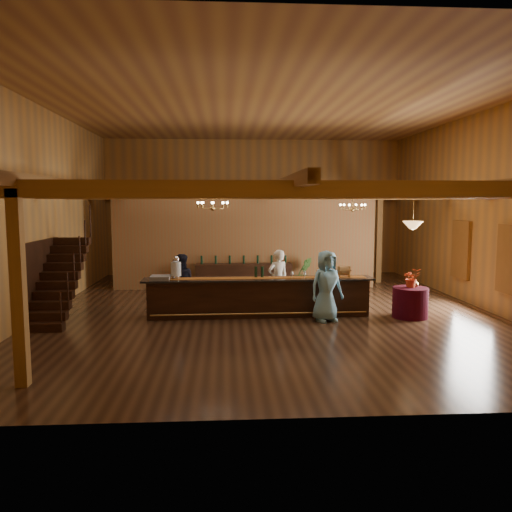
{
  "coord_description": "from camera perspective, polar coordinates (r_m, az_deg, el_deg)",
  "views": [
    {
      "loc": [
        -1.19,
        -13.59,
        3.0
      ],
      "look_at": [
        -0.32,
        0.43,
        1.46
      ],
      "focal_mm": 35.0,
      "sensor_mm": 36.0,
      "label": 1
    }
  ],
  "objects": [
    {
      "name": "beam_grid",
      "position": [
        14.15,
        1.26,
        7.23
      ],
      "size": [
        11.9,
        13.9,
        0.39
      ],
      "color": "#965E29",
      "rests_on": "wall_left"
    },
    {
      "name": "staircase",
      "position": [
        13.69,
        -21.68,
        -2.59
      ],
      "size": [
        1.0,
        2.8,
        2.0
      ],
      "color": "black",
      "rests_on": "floor"
    },
    {
      "name": "wall_left",
      "position": [
        14.42,
        -23.14,
        4.77
      ],
      "size": [
        0.1,
        14.0,
        5.5
      ],
      "primitive_type": "cube",
      "color": "#BA8038",
      "rests_on": "floor"
    },
    {
      "name": "round_table",
      "position": [
        13.57,
        17.21,
        -5.11
      ],
      "size": [
        0.91,
        0.91,
        0.78
      ],
      "primitive_type": "cylinder",
      "color": "#3C0411",
      "rests_on": "floor"
    },
    {
      "name": "table_flowers",
      "position": [
        13.54,
        17.36,
        -2.38
      ],
      "size": [
        0.46,
        0.4,
        0.5
      ],
      "primitive_type": "imported",
      "rotation": [
        0.0,
        0.0,
        -0.02
      ],
      "color": "#C7451E",
      "rests_on": "round_table"
    },
    {
      "name": "chandelier_left",
      "position": [
        13.1,
        -4.97,
        5.84
      ],
      "size": [
        0.8,
        0.8,
        0.44
      ],
      "color": "#A1793B",
      "rests_on": "beam_grid"
    },
    {
      "name": "window_right_back",
      "position": [
        16.31,
        22.41,
        0.69
      ],
      "size": [
        0.12,
        1.05,
        1.75
      ],
      "primitive_type": "cube",
      "color": "white",
      "rests_on": "wall_right"
    },
    {
      "name": "backbar_shelf",
      "position": [
        16.9,
        -1.4,
        -2.41
      ],
      "size": [
        3.24,
        0.53,
        0.91
      ],
      "primitive_type": "cube",
      "rotation": [
        0.0,
        0.0,
        0.01
      ],
      "color": "black",
      "rests_on": "floor"
    },
    {
      "name": "beverage_dispenser",
      "position": [
        13.05,
        -9.13,
        -1.35
      ],
      "size": [
        0.26,
        0.26,
        0.6
      ],
      "color": "silver",
      "rests_on": "tasting_bar"
    },
    {
      "name": "wall_front",
      "position": [
        6.71,
        6.68,
        4.08
      ],
      "size": [
        12.0,
        0.1,
        5.5
      ],
      "primitive_type": "cube",
      "color": "#BA8038",
      "rests_on": "floor"
    },
    {
      "name": "partition_wall",
      "position": [
        17.17,
        -1.25,
        1.41
      ],
      "size": [
        9.0,
        0.18,
        3.1
      ],
      "primitive_type": "cube",
      "color": "brown",
      "rests_on": "floor"
    },
    {
      "name": "bar_bottle_0",
      "position": [
        13.12,
        -0.01,
        -1.83
      ],
      "size": [
        0.07,
        0.07,
        0.3
      ],
      "primitive_type": "cylinder",
      "color": "black",
      "rests_on": "tasting_bar"
    },
    {
      "name": "floor_plant",
      "position": [
        17.01,
        5.43,
        -2.01
      ],
      "size": [
        0.73,
        0.65,
        1.12
      ],
      "primitive_type": "imported",
      "rotation": [
        0.0,
        0.0,
        0.28
      ],
      "color": "#2A4C1B",
      "rests_on": "floor"
    },
    {
      "name": "ceiling",
      "position": [
        13.87,
        1.47,
        16.64
      ],
      "size": [
        14.0,
        14.0,
        0.0
      ],
      "primitive_type": "plane",
      "rotation": [
        3.14,
        0.0,
        0.0
      ],
      "color": "#AF7D3D",
      "rests_on": "wall_back"
    },
    {
      "name": "floor",
      "position": [
        13.97,
        1.41,
        -6.14
      ],
      "size": [
        14.0,
        14.0,
        0.0
      ],
      "primitive_type": "plane",
      "color": "#482E1D",
      "rests_on": "ground"
    },
    {
      "name": "backroom_boxes",
      "position": [
        19.27,
        -0.87,
        -1.11
      ],
      "size": [
        4.1,
        0.6,
        1.1
      ],
      "color": "black",
      "rests_on": "floor"
    },
    {
      "name": "wall_right",
      "position": [
        15.38,
        24.39,
        4.77
      ],
      "size": [
        0.1,
        14.0,
        5.5
      ],
      "primitive_type": "cube",
      "color": "#BA8038",
      "rests_on": "floor"
    },
    {
      "name": "guest",
      "position": [
        12.61,
        8.05,
        -3.41
      ],
      "size": [
        1.01,
        0.82,
        1.79
      ],
      "primitive_type": "imported",
      "rotation": [
        0.0,
        0.0,
        0.33
      ],
      "color": "#80C7E6",
      "rests_on": "floor"
    },
    {
      "name": "table_vase",
      "position": [
        13.61,
        17.69,
        -2.71
      ],
      "size": [
        0.17,
        0.17,
        0.33
      ],
      "primitive_type": "imported",
      "rotation": [
        0.0,
        0.0,
        0.05
      ],
      "color": "#A1793B",
      "rests_on": "round_table"
    },
    {
      "name": "tasting_bar",
      "position": [
        13.12,
        0.32,
        -4.68
      ],
      "size": [
        6.04,
        0.86,
        1.02
      ],
      "rotation": [
        0.0,
        0.0,
        0.01
      ],
      "color": "black",
      "rests_on": "floor"
    },
    {
      "name": "raffle_drum",
      "position": [
        13.33,
        10.01,
        -1.68
      ],
      "size": [
        0.34,
        0.24,
        0.3
      ],
      "color": "#A57030",
      "rests_on": "tasting_bar"
    },
    {
      "name": "bartender",
      "position": [
        13.92,
        2.51,
        -2.7
      ],
      "size": [
        0.71,
        0.6,
        1.67
      ],
      "primitive_type": "imported",
      "rotation": [
        0.0,
        0.0,
        3.52
      ],
      "color": "white",
      "rests_on": "floor"
    },
    {
      "name": "pendant_lamp",
      "position": [
        13.33,
        17.49,
        3.4
      ],
      "size": [
        0.52,
        0.52,
        0.9
      ],
      "color": "#A1793B",
      "rests_on": "beam_grid"
    },
    {
      "name": "staff_second",
      "position": [
        13.87,
        -8.59,
        -2.99
      ],
      "size": [
        0.8,
        0.65,
        1.57
      ],
      "primitive_type": "imported",
      "rotation": [
        0.0,
        0.0,
        3.21
      ],
      "color": "black",
      "rests_on": "floor"
    },
    {
      "name": "support_posts",
      "position": [
        13.22,
        1.62,
        0.18
      ],
      "size": [
        9.2,
        10.2,
        3.2
      ],
      "color": "#965E29",
      "rests_on": "floor"
    },
    {
      "name": "glass_rack_tray",
      "position": [
        13.02,
        -10.88,
        -2.44
      ],
      "size": [
        0.5,
        0.5,
        0.1
      ],
      "primitive_type": "cube",
      "color": "gray",
      "rests_on": "tasting_bar"
    },
    {
      "name": "chandelier_right",
      "position": [
        15.69,
        10.99,
        5.55
      ],
      "size": [
        0.8,
        0.8,
        0.52
      ],
      "color": "#A1793B",
      "rests_on": "beam_grid"
    },
    {
      "name": "window_right_front",
      "position": [
        14.03,
        27.04,
        -0.36
      ],
      "size": [
        0.12,
        1.05,
        1.75
      ],
      "primitive_type": "cube",
      "color": "white",
      "rests_on": "wall_right"
    },
    {
      "name": "bar_bottle_1",
      "position": [
        13.13,
        0.72,
        -1.82
      ],
      "size": [
        0.07,
        0.07,
        0.3
      ],
      "primitive_type": "cylinder",
      "color": "black",
      "rests_on": "tasting_bar"
    },
    {
      "name": "wall_back",
      "position": [
        20.63,
        -0.27,
        5.56
      ],
      "size": [
        12.0,
        0.1,
        5.5
      ],
      "primitive_type": "cube",
      "color": "#BA8038",
      "rests_on": "floor"
    }
  ]
}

